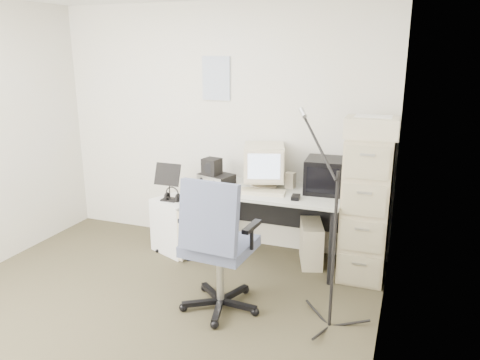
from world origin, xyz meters
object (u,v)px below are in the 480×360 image
(filing_cabinet, at_px, (366,208))
(side_cart, at_px, (177,225))
(desk, at_px, (265,225))
(office_chair, at_px, (220,243))

(filing_cabinet, relative_size, side_cart, 2.34)
(desk, relative_size, office_chair, 1.33)
(filing_cabinet, height_order, office_chair, filing_cabinet)
(filing_cabinet, bearing_deg, desk, -178.19)
(desk, bearing_deg, office_chair, -93.58)
(desk, distance_m, side_cart, 0.93)
(office_chair, bearing_deg, desk, 90.44)
(filing_cabinet, distance_m, office_chair, 1.45)
(office_chair, xyz_separation_m, side_cart, (-0.86, 0.88, -0.29))
(desk, bearing_deg, side_cart, -172.62)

